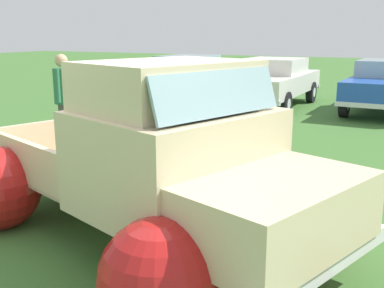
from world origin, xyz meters
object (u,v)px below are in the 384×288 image
spectator_0 (63,95)px  show_car_1 (272,80)px  show_car_0 (185,75)px  vintage_pickup_truck (158,177)px

spectator_0 → show_car_1: bearing=57.0°
show_car_0 → spectator_0: size_ratio=2.51×
vintage_pickup_truck → show_car_0: bearing=135.0°
vintage_pickup_truck → show_car_1: size_ratio=1.10×
vintage_pickup_truck → spectator_0: size_ratio=2.79×
spectator_0 → vintage_pickup_truck: bearing=-54.6°
vintage_pickup_truck → show_car_0: size_ratio=1.11×
show_car_0 → show_car_1: same height
show_car_1 → spectator_0: (-1.89, -6.88, 0.24)m
show_car_1 → spectator_0: spectator_0 is taller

